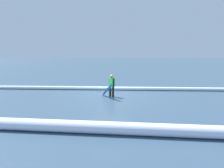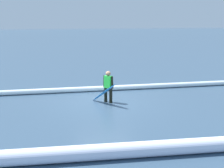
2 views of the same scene
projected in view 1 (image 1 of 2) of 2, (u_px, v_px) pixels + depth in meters
ground_plane at (108, 97)px, 11.91m from camera, size 190.44×190.44×0.00m
surfer at (112, 84)px, 11.77m from camera, size 0.37×0.47×1.41m
surfboard at (108, 90)px, 11.61m from camera, size 0.91×1.48×1.04m
wave_crest_foreground at (110, 88)px, 14.05m from camera, size 22.70×0.86×0.26m
wave_crest_midground at (113, 128)px, 6.40m from camera, size 22.36×2.15×0.43m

